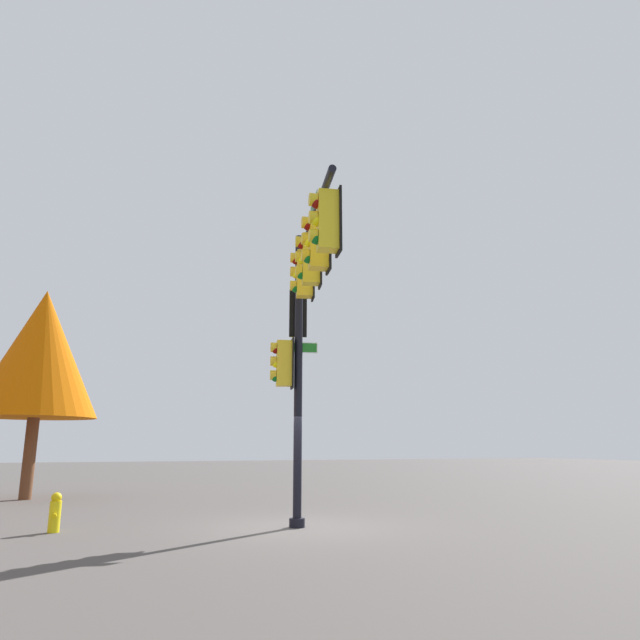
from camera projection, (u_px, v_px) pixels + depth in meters
The scene contains 4 objects.
ground_plane at pixel (297, 527), 12.85m from camera, with size 120.00×120.00×0.00m, color #494442.
signal_pole_assembly at pixel (303, 301), 12.57m from camera, with size 5.40×1.65×7.05m.
fire_hydrant at pixel (55, 513), 12.17m from camera, with size 0.33×0.24×0.83m.
tree_mid at pixel (41, 353), 20.65m from camera, with size 4.24×4.24×7.52m.
Camera 1 is at (12.91, -4.23, 1.81)m, focal length 31.61 mm.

